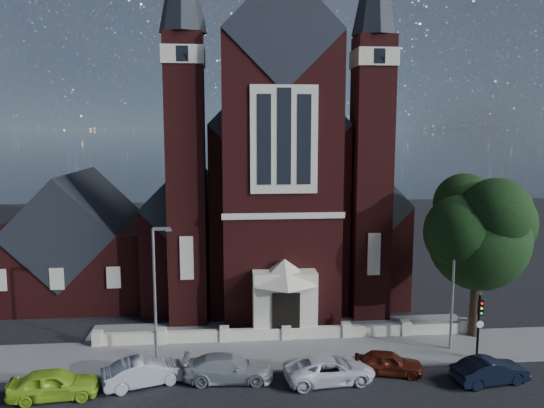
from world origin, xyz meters
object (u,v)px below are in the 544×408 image
at_px(parish_hall, 79,247).
at_px(street_lamp_left, 156,286).
at_px(car_silver_a, 144,372).
at_px(car_navy, 490,371).
at_px(car_dark_red, 388,363).
at_px(street_lamp_right, 455,279).
at_px(traffic_signal, 479,319).
at_px(car_white_suv, 330,369).
at_px(street_tree, 483,235).
at_px(church, 266,188).
at_px(car_lime_van, 54,384).
at_px(car_silver_b, 228,368).

height_order(parish_hall, street_lamp_left, parish_hall).
height_order(car_silver_a, car_navy, car_silver_a).
bearing_deg(car_silver_a, car_dark_red, -109.10).
relative_size(street_lamp_right, car_silver_a, 1.84).
distance_m(parish_hall, traffic_signal, 31.20).
bearing_deg(parish_hall, car_white_suv, -44.45).
relative_size(street_tree, car_white_suv, 2.15).
xyz_separation_m(church, car_lime_van, (-12.67, -22.87, -7.43)).
xyz_separation_m(street_lamp_left, traffic_signal, (18.91, -1.57, -2.02)).
distance_m(car_lime_van, car_navy, 23.01).
bearing_deg(car_dark_red, street_lamp_right, -47.13).
xyz_separation_m(car_lime_van, car_white_suv, (14.39, 0.55, -0.07)).
relative_size(traffic_signal, car_silver_a, 0.91).
bearing_deg(street_lamp_right, car_lime_van, -170.20).
distance_m(car_silver_a, car_dark_red, 13.48).
bearing_deg(parish_hall, car_dark_red, -38.35).
distance_m(traffic_signal, car_navy, 3.41).
distance_m(parish_hall, car_navy, 32.26).
xyz_separation_m(church, car_dark_red, (5.19, -21.70, -7.54)).
bearing_deg(car_dark_red, car_silver_b, 103.64).
bearing_deg(traffic_signal, car_silver_b, -175.31).
bearing_deg(street_lamp_right, traffic_signal, -59.99).
bearing_deg(parish_hall, street_lamp_right, -28.22).
height_order(car_lime_van, car_white_suv, car_lime_van).
xyz_separation_m(parish_hall, street_lamp_right, (26.09, -14.00, 0.59)).
bearing_deg(church, car_white_suv, -85.59).
bearing_deg(car_dark_red, car_silver_a, 104.01).
bearing_deg(traffic_signal, car_lime_van, -174.31).
xyz_separation_m(traffic_signal, car_silver_a, (-19.29, -1.31, -1.86)).
relative_size(street_tree, car_dark_red, 2.81).
relative_size(parish_hall, street_lamp_left, 1.51).
distance_m(street_tree, car_silver_a, 22.28).
height_order(church, car_lime_van, church).
bearing_deg(church, car_silver_b, -99.89).
xyz_separation_m(parish_hall, car_silver_b, (12.21, -16.79, -3.30)).
distance_m(street_tree, car_dark_red, 10.71).
distance_m(car_white_suv, car_dark_red, 3.52).
bearing_deg(street_tree, street_lamp_left, -175.24).
height_order(street_lamp_left, traffic_signal, street_lamp_left).
distance_m(street_lamp_left, street_lamp_right, 18.00).
xyz_separation_m(parish_hall, car_dark_red, (21.19, -16.76, -3.36)).
distance_m(street_lamp_left, traffic_signal, 19.08).
bearing_deg(car_white_suv, car_silver_b, 77.71).
bearing_deg(car_silver_b, traffic_signal, -81.82).
bearing_deg(car_dark_red, traffic_signal, -64.99).
distance_m(street_tree, car_silver_b, 18.10).
bearing_deg(car_white_suv, street_lamp_left, 64.52).
bearing_deg(car_navy, parish_hall, 45.35).
bearing_deg(car_white_suv, car_silver_a, 81.05).
height_order(traffic_signal, car_dark_red, traffic_signal).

